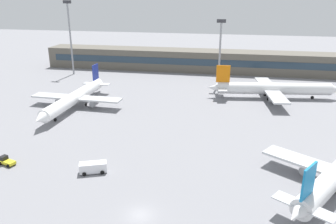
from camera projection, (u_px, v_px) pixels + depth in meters
The scene contains 8 objects.
ground_plane at pixel (180, 123), 90.64m from camera, with size 400.00×400.00×0.00m, color gray.
terminal_building at pixel (203, 61), 148.30m from camera, with size 139.61×12.13×9.00m.
airplane_mid at pixel (75, 98), 101.72m from camera, with size 28.31×40.67×10.05m.
airplane_far at pixel (275, 89), 110.57m from camera, with size 43.66×30.66×10.80m.
baggage_tug_yellow at pixel (6, 161), 68.97m from camera, with size 3.88×2.65×1.75m.
service_van_white at pixel (93, 167), 65.84m from camera, with size 5.57×3.78×2.08m.
floodlight_tower_west at pixel (220, 48), 121.75m from camera, with size 3.20×0.80×24.04m.
floodlight_tower_east at pixel (70, 33), 138.44m from camera, with size 3.20×0.80×29.83m.
Camera 1 is at (12.79, -43.36, 33.48)m, focal length 36.26 mm.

